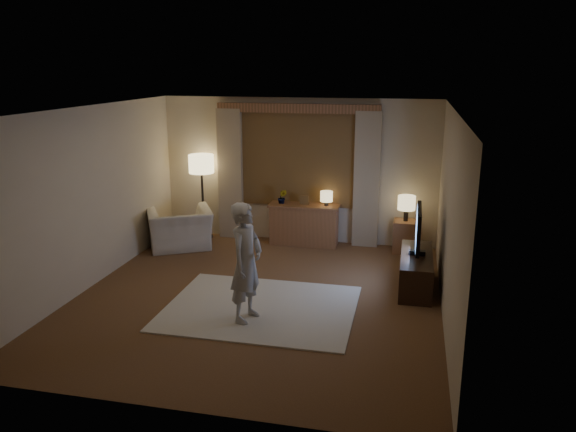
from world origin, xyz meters
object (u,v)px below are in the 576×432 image
(armchair, at_px, (180,229))
(side_table, at_px, (405,236))
(sideboard, at_px, (304,226))
(person, at_px, (246,262))
(tv_stand, at_px, (416,271))

(armchair, bearing_deg, side_table, 160.26)
(sideboard, height_order, side_table, sideboard)
(sideboard, height_order, armchair, armchair)
(side_table, distance_m, person, 3.75)
(side_table, height_order, person, person)
(tv_stand, bearing_deg, person, -142.56)
(armchair, xyz_separation_m, person, (2.00, -2.56, 0.43))
(side_table, height_order, tv_stand, side_table)
(sideboard, height_order, person, person)
(side_table, relative_size, person, 0.37)
(sideboard, distance_m, tv_stand, 2.58)
(tv_stand, height_order, person, person)
(side_table, distance_m, tv_stand, 1.61)
(sideboard, xyz_separation_m, side_table, (1.79, -0.05, -0.07))
(armchair, relative_size, person, 0.71)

